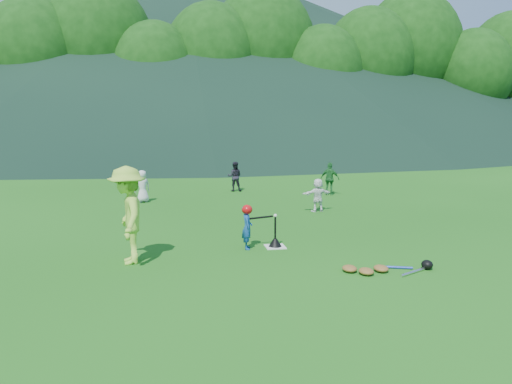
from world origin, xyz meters
TOP-DOWN VIEW (x-y plane):
  - ground at (0.00, 0.00)m, footprint 120.00×120.00m
  - home_plate at (0.00, 0.00)m, footprint 0.45×0.45m
  - baseball at (0.00, 0.00)m, footprint 0.08×0.08m
  - batter_child at (-0.65, -0.03)m, footprint 0.26×0.38m
  - adult_coach at (-3.20, -0.67)m, footprint 0.89×1.36m
  - fielder_a at (-3.26, 6.65)m, footprint 0.65×0.56m
  - fielder_b at (0.24, 8.64)m, footprint 0.64×0.54m
  - fielder_c at (3.66, 7.08)m, footprint 0.77×0.66m
  - fielder_d at (2.22, 3.96)m, footprint 1.01×0.47m
  - batting_tee at (0.00, 0.00)m, footprint 0.30×0.30m
  - batter_gear at (-0.63, -0.03)m, footprint 0.73×0.26m
  - equipment_pile at (1.63, -2.14)m, footprint 1.80×0.68m
  - outfield_fence at (0.00, 28.00)m, footprint 70.07×0.08m
  - tree_line at (0.20, 33.83)m, footprint 70.04×11.40m
  - distant_hills at (-7.63, 81.81)m, footprint 155.00×140.00m

SIDE VIEW (x-z plane):
  - ground at x=0.00m, z-range 0.00..0.00m
  - home_plate at x=0.00m, z-range 0.00..0.02m
  - equipment_pile at x=1.63m, z-range -0.03..0.16m
  - batting_tee at x=0.00m, z-range -0.21..0.47m
  - batter_child at x=-0.65m, z-range 0.00..0.98m
  - fielder_d at x=2.22m, z-range 0.00..1.05m
  - fielder_a at x=-3.26m, z-range 0.00..1.12m
  - fielder_b at x=0.24m, z-range 0.00..1.18m
  - fielder_c at x=3.66m, z-range 0.00..1.24m
  - outfield_fence at x=0.00m, z-range 0.03..1.36m
  - baseball at x=0.00m, z-range 0.70..0.78m
  - batter_gear at x=-0.63m, z-range 0.71..1.06m
  - adult_coach at x=-3.20m, z-range 0.00..1.99m
  - tree_line at x=0.20m, z-range 0.80..15.62m
  - distant_hills at x=-7.63m, z-range -1.02..30.98m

